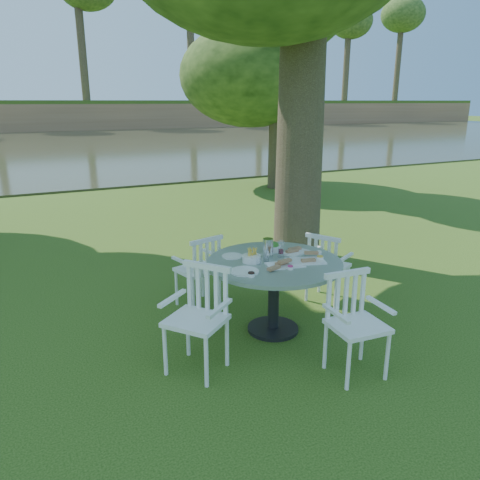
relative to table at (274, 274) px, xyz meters
name	(u,v)px	position (x,y,z in m)	size (l,w,h in m)	color
ground	(247,312)	(-0.04, 0.54, -0.66)	(140.00, 140.00, 0.00)	#213F0D
table	(274,274)	(0.00, 0.00, 0.00)	(1.44, 1.44, 0.81)	black
chair_ne	(325,263)	(0.95, 0.37, -0.13)	(0.58, 0.60, 0.89)	white
chair_nw	(202,266)	(-0.47, 0.90, -0.13)	(0.55, 0.53, 0.91)	white
chair_sw	(201,309)	(-0.96, -0.32, -0.08)	(0.68, 0.68, 0.99)	white
chair_se	(352,315)	(0.25, -0.99, -0.11)	(0.51, 0.48, 0.94)	white
tableware	(270,256)	(-0.01, 0.06, 0.19)	(1.16, 0.78, 0.22)	white
river	(55,148)	(-0.04, 23.54, -0.66)	(100.00, 28.00, 0.12)	#2F321D
far_bank	(27,41)	(0.23, 41.66, 6.59)	(100.00, 18.00, 15.20)	#926444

